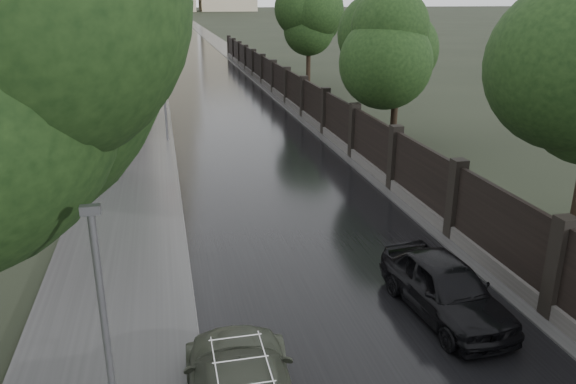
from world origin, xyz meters
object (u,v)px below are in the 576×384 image
Objects in this scene: lamp_post at (110,370)px; traffic_light at (165,99)px; tree_right_c at (309,30)px; car_right_near at (445,287)px; tree_right_b at (398,50)px; tree_left_far at (95,38)px.

lamp_post is 23.52m from traffic_light.
tree_right_c is at bearing 71.48° from lamp_post.
tree_right_c is at bearing 75.95° from car_right_near.
tree_right_b is at bearing 66.50° from car_right_near.
car_right_near is (7.49, 4.26, -1.93)m from lamp_post.
tree_left_far is at bearing 126.47° from traffic_light.
lamp_post is at bearing -84.79° from tree_left_far.
traffic_light is at bearing 87.32° from lamp_post.
tree_right_b is 24.33m from lamp_post.
tree_left_far is at bearing 107.53° from car_right_near.
tree_right_b reaches higher than traffic_light.
tree_left_far is 28.73m from lamp_post.
traffic_light is (-11.80, -15.01, -2.55)m from tree_right_c.
lamp_post reaches higher than traffic_light.
tree_right_b is 1.00× the size of tree_right_c.
tree_right_b is 1.75× the size of traffic_light.
traffic_light is at bearing -128.18° from tree_right_c.
lamp_post is at bearing -155.41° from car_right_near.
lamp_post is at bearing -108.52° from tree_right_c.
tree_right_c is 40.67m from lamp_post.
tree_left_far reaches higher than tree_right_c.
tree_right_b reaches higher than car_right_near.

